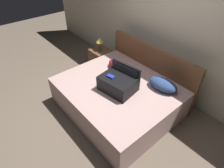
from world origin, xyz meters
TOP-DOWN VIEW (x-y plane):
  - ground_plane at (0.00, 0.00)m, footprint 12.00×12.00m
  - back_wall at (0.00, 1.65)m, footprint 8.00×0.10m
  - bed at (0.00, 0.40)m, footprint 2.01×1.69m
  - headboard at (0.00, 1.29)m, footprint 2.05×0.08m
  - hard_case_large at (0.08, 0.34)m, footprint 0.64×0.54m
  - pillow_near_headboard at (-0.37, 0.77)m, footprint 0.51×0.28m
  - pillow_center_head at (0.56, 0.93)m, footprint 0.54×0.34m
  - nightstand at (-1.28, 1.00)m, footprint 0.44×0.40m
  - table_lamp at (-1.28, 1.00)m, footprint 0.17×0.17m

SIDE VIEW (x-z plane):
  - ground_plane at x=0.00m, z-range 0.00..0.00m
  - nightstand at x=-1.28m, z-range 0.00..0.53m
  - bed at x=0.00m, z-range 0.00..0.56m
  - headboard at x=0.00m, z-range 0.00..1.02m
  - pillow_near_headboard at x=-0.37m, z-range 0.56..0.72m
  - pillow_center_head at x=0.56m, z-range 0.56..0.75m
  - hard_case_large at x=0.08m, z-range 0.51..0.92m
  - table_lamp at x=-1.28m, z-range 0.61..0.91m
  - back_wall at x=0.00m, z-range 0.00..2.60m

